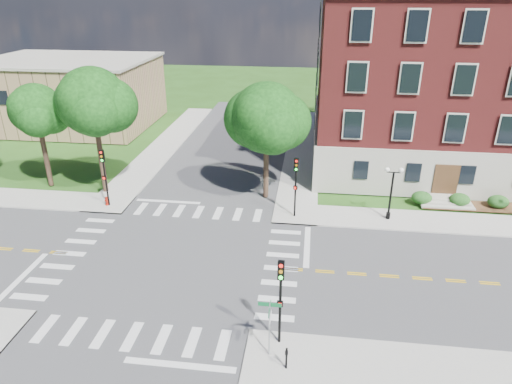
# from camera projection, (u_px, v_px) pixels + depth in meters

# --- Properties ---
(ground) EXTENTS (160.00, 160.00, 0.00)m
(ground) POSITION_uv_depth(u_px,v_px,m) (172.00, 261.00, 30.14)
(ground) COLOR #254914
(ground) RESTS_ON ground
(road_ew) EXTENTS (90.00, 12.00, 0.01)m
(road_ew) POSITION_uv_depth(u_px,v_px,m) (172.00, 261.00, 30.14)
(road_ew) COLOR #3D3D3F
(road_ew) RESTS_ON ground
(road_ns) EXTENTS (12.00, 90.00, 0.01)m
(road_ns) POSITION_uv_depth(u_px,v_px,m) (172.00, 261.00, 30.14)
(road_ns) COLOR #3D3D3F
(road_ns) RESTS_ON ground
(sidewalk_ne) EXTENTS (34.00, 34.00, 0.12)m
(sidewalk_ne) POSITION_uv_depth(u_px,v_px,m) (381.00, 181.00, 42.26)
(sidewalk_ne) COLOR #9E9B93
(sidewalk_ne) RESTS_ON ground
(sidewalk_nw) EXTENTS (34.00, 34.00, 0.12)m
(sidewalk_nw) POSITION_uv_depth(u_px,v_px,m) (68.00, 166.00, 45.77)
(sidewalk_nw) COLOR #9E9B93
(sidewalk_nw) RESTS_ON ground
(crosswalk_east) EXTENTS (2.20, 10.20, 0.02)m
(crosswalk_east) POSITION_uv_depth(u_px,v_px,m) (281.00, 269.00, 29.32)
(crosswalk_east) COLOR silver
(crosswalk_east) RESTS_ON ground
(stop_bar_east) EXTENTS (0.40, 5.50, 0.00)m
(stop_bar_east) POSITION_uv_depth(u_px,v_px,m) (307.00, 246.00, 31.85)
(stop_bar_east) COLOR silver
(stop_bar_east) RESTS_ON ground
(main_building) EXTENTS (30.60, 22.40, 16.50)m
(main_building) POSITION_uv_depth(u_px,v_px,m) (474.00, 80.00, 43.85)
(main_building) COLOR #A4A291
(main_building) RESTS_ON ground
(secondary_building) EXTENTS (20.40, 15.40, 8.30)m
(secondary_building) POSITION_uv_depth(u_px,v_px,m) (71.00, 92.00, 58.01)
(secondary_building) COLOR #988254
(secondary_building) RESTS_ON ground
(tree_b) EXTENTS (4.40, 4.40, 9.15)m
(tree_b) POSITION_uv_depth(u_px,v_px,m) (36.00, 110.00, 38.52)
(tree_b) COLOR #312418
(tree_b) RESTS_ON ground
(tree_c) EXTENTS (5.62, 5.62, 10.75)m
(tree_c) POSITION_uv_depth(u_px,v_px,m) (93.00, 102.00, 36.94)
(tree_c) COLOR #312418
(tree_c) RESTS_ON ground
(tree_d) EXTENTS (5.74, 5.74, 9.77)m
(tree_d) POSITION_uv_depth(u_px,v_px,m) (266.00, 118.00, 36.31)
(tree_d) COLOR #312418
(tree_d) RESTS_ON ground
(traffic_signal_se) EXTENTS (0.33, 0.36, 4.80)m
(traffic_signal_se) POSITION_uv_depth(u_px,v_px,m) (280.00, 292.00, 21.88)
(traffic_signal_se) COLOR black
(traffic_signal_se) RESTS_ON ground
(traffic_signal_ne) EXTENTS (0.38, 0.45, 4.80)m
(traffic_signal_ne) POSITION_uv_depth(u_px,v_px,m) (296.00, 180.00, 34.53)
(traffic_signal_ne) COLOR black
(traffic_signal_ne) RESTS_ON ground
(traffic_signal_nw) EXTENTS (0.34, 0.37, 4.80)m
(traffic_signal_nw) POSITION_uv_depth(u_px,v_px,m) (104.00, 171.00, 36.28)
(traffic_signal_nw) COLOR black
(traffic_signal_nw) RESTS_ON ground
(twin_lamp_west) EXTENTS (1.36, 0.36, 4.23)m
(twin_lamp_west) POSITION_uv_depth(u_px,v_px,m) (391.00, 190.00, 34.42)
(twin_lamp_west) COLOR black
(twin_lamp_west) RESTS_ON ground
(street_sign_pole) EXTENTS (1.10, 1.10, 3.10)m
(street_sign_pole) POSITION_uv_depth(u_px,v_px,m) (270.00, 318.00, 21.46)
(street_sign_pole) COLOR gray
(street_sign_pole) RESTS_ON ground
(push_button_post) EXTENTS (0.14, 0.21, 1.20)m
(push_button_post) POSITION_uv_depth(u_px,v_px,m) (286.00, 357.00, 21.24)
(push_button_post) COLOR black
(push_button_post) RESTS_ON ground
(fire_hydrant) EXTENTS (0.35, 0.35, 0.75)m
(fire_hydrant) POSITION_uv_depth(u_px,v_px,m) (107.00, 201.00, 37.46)
(fire_hydrant) COLOR maroon
(fire_hydrant) RESTS_ON ground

